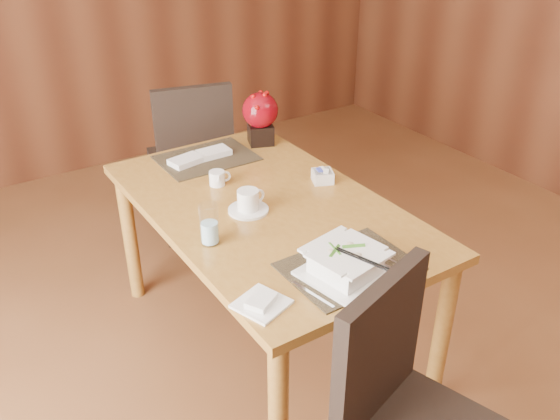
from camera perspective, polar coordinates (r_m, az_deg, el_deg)
dining_table at (r=2.54m, az=-1.28°, el=-1.35°), size 0.90×1.50×0.75m
placemat_near at (r=2.11m, az=6.68°, el=-5.43°), size 0.45×0.33×0.01m
placemat_far at (r=2.92m, az=-7.07°, el=4.99°), size 0.45×0.33×0.01m
soup_setting at (r=2.03m, az=6.32°, el=-5.18°), size 0.30×0.30×0.11m
coffee_cup at (r=2.42m, az=-3.09°, el=0.73°), size 0.17×0.17×0.09m
water_glass at (r=2.20m, az=-6.83°, el=-1.37°), size 0.07×0.07×0.16m
creamer_jug at (r=2.65m, az=-6.08°, el=3.06°), size 0.11×0.11×0.07m
sugar_caddy at (r=2.67m, az=4.11°, el=3.25°), size 0.12×0.12×0.05m
berry_decor at (r=3.02m, az=-1.91°, el=9.12°), size 0.18×0.18×0.27m
napkins_far at (r=2.90m, az=-7.50°, el=5.19°), size 0.32×0.14×0.03m
bread_plate at (r=1.93m, az=-1.79°, el=-9.03°), size 0.19×0.19×0.01m
near_chair at (r=1.93m, az=12.18°, el=-18.24°), size 0.56×0.56×0.97m
far_chair at (r=3.50m, az=-8.44°, el=5.53°), size 0.55×0.55×0.98m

